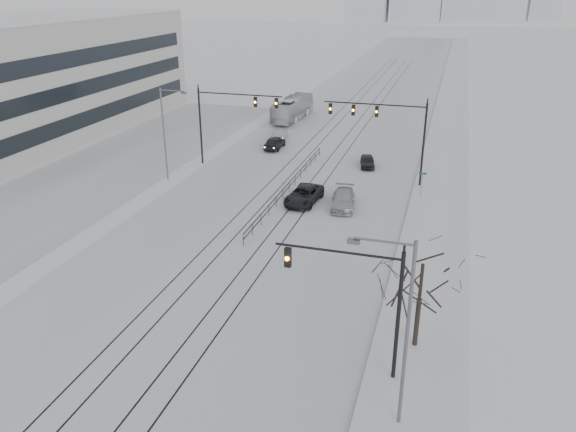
% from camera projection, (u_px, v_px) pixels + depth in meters
% --- Properties ---
extents(ground, '(500.00, 500.00, 0.00)m').
position_uv_depth(ground, '(104.00, 411.00, 25.62)').
color(ground, white).
rests_on(ground, ground).
extents(road, '(22.00, 260.00, 0.02)m').
position_uv_depth(road, '(350.00, 121.00, 78.64)').
color(road, silver).
rests_on(road, ground).
extents(sidewalk_east, '(5.00, 260.00, 0.16)m').
position_uv_depth(sidewalk_east, '(449.00, 127.00, 75.08)').
color(sidewalk_east, silver).
rests_on(sidewalk_east, ground).
extents(curb, '(0.10, 260.00, 0.12)m').
position_uv_depth(curb, '(430.00, 126.00, 75.73)').
color(curb, gray).
rests_on(curb, ground).
extents(parking_strip, '(14.00, 60.00, 0.03)m').
position_uv_depth(parking_strip, '(128.00, 159.00, 61.79)').
color(parking_strip, silver).
rests_on(parking_strip, ground).
extents(tram_rails, '(5.30, 180.00, 0.01)m').
position_uv_depth(tram_rails, '(315.00, 161.00, 60.96)').
color(tram_rails, black).
rests_on(tram_rails, ground).
extents(traffic_mast_near, '(6.10, 0.37, 7.00)m').
position_uv_depth(traffic_mast_near, '(365.00, 294.00, 26.32)').
color(traffic_mast_near, black).
rests_on(traffic_mast_near, ground).
extents(traffic_mast_ne, '(9.60, 0.37, 8.00)m').
position_uv_depth(traffic_mast_ne, '(388.00, 125.00, 52.18)').
color(traffic_mast_ne, black).
rests_on(traffic_mast_ne, ground).
extents(traffic_mast_nw, '(9.10, 0.37, 8.00)m').
position_uv_depth(traffic_mast_nw, '(226.00, 114.00, 57.51)').
color(traffic_mast_nw, black).
rests_on(traffic_mast_nw, ground).
extents(street_light_east, '(2.73, 0.25, 9.00)m').
position_uv_depth(street_light_east, '(401.00, 324.00, 22.92)').
color(street_light_east, '#595B60').
rests_on(street_light_east, ground).
extents(street_light_west, '(2.73, 0.25, 9.00)m').
position_uv_depth(street_light_west, '(166.00, 128.00, 53.32)').
color(street_light_west, '#595B60').
rests_on(street_light_west, ground).
extents(bare_tree, '(4.40, 4.40, 6.10)m').
position_uv_depth(bare_tree, '(422.00, 273.00, 28.37)').
color(bare_tree, black).
rests_on(bare_tree, ground).
extents(median_fence, '(0.06, 24.00, 1.00)m').
position_uv_depth(median_fence, '(289.00, 187.00, 51.93)').
color(median_fence, black).
rests_on(median_fence, ground).
extents(street_sign, '(0.70, 0.06, 2.40)m').
position_uv_depth(street_sign, '(422.00, 181.00, 50.18)').
color(street_sign, '#595B60').
rests_on(street_sign, ground).
extents(sedan_sb_inner, '(1.80, 4.33, 1.47)m').
position_uv_depth(sedan_sb_inner, '(275.00, 143.00, 65.33)').
color(sedan_sb_inner, black).
rests_on(sedan_sb_inner, ground).
extents(sedan_sb_outer, '(2.04, 4.20, 1.33)m').
position_uv_depth(sedan_sb_outer, '(280.00, 134.00, 69.10)').
color(sedan_sb_outer, '#919498').
rests_on(sedan_sb_outer, ground).
extents(sedan_nb_front, '(2.81, 5.36, 1.44)m').
position_uv_depth(sedan_nb_front, '(304.00, 195.00, 49.37)').
color(sedan_nb_front, black).
rests_on(sedan_nb_front, ground).
extents(sedan_nb_right, '(2.57, 5.02, 1.39)m').
position_uv_depth(sedan_nb_right, '(343.00, 200.00, 48.40)').
color(sedan_nb_right, '#A4A7AC').
rests_on(sedan_nb_right, ground).
extents(sedan_nb_far, '(2.13, 3.80, 1.22)m').
position_uv_depth(sedan_nb_far, '(367.00, 161.00, 58.95)').
color(sedan_nb_far, black).
rests_on(sedan_nb_far, ground).
extents(box_truck, '(3.23, 11.29, 3.11)m').
position_uv_depth(box_truck, '(293.00, 109.00, 78.75)').
color(box_truck, '#B5B8B9').
rests_on(box_truck, ground).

